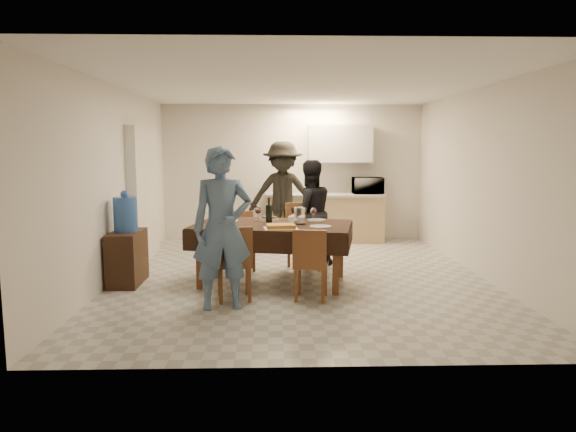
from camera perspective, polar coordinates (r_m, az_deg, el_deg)
name	(u,v)px	position (r m, az deg, el deg)	size (l,w,h in m)	color
floor	(300,276)	(7.19, 1.33, -6.67)	(5.00, 6.00, 0.02)	#AFAFAA
ceiling	(301,85)	(7.02, 1.40, 14.36)	(5.00, 6.00, 0.02)	white
wall_back	(292,172)	(9.98, 0.48, 4.86)	(5.00, 0.02, 2.60)	silver
wall_front	(320,208)	(4.01, 3.56, 0.86)	(5.00, 0.02, 2.60)	silver
wall_left	(115,183)	(7.30, -18.67, 3.49)	(0.02, 6.00, 2.60)	silver
wall_right	(482,182)	(7.54, 20.73, 3.51)	(0.02, 6.00, 2.60)	silver
stub_partition	(144,194)	(8.45, -15.71, 2.40)	(0.15, 1.40, 2.10)	silver
kitchen_base_cabinet	(324,219)	(9.78, 4.05, -0.33)	(2.20, 0.60, 0.86)	tan
kitchen_worktop	(325,195)	(9.73, 4.08, 2.33)	(2.24, 0.64, 0.05)	#A9AAA4
upper_cabinet	(340,144)	(9.86, 5.80, 7.99)	(1.20, 0.34, 0.70)	silver
dining_table	(273,227)	(6.70, -1.71, -1.18)	(2.20, 1.53, 0.79)	black
chair_near_left	(233,256)	(5.93, -6.08, -4.40)	(0.45, 0.46, 0.48)	brown
chair_near_right	(312,257)	(5.94, 2.64, -4.58)	(0.45, 0.45, 0.46)	brown
chair_far_left	(242,236)	(7.41, -5.18, -2.22)	(0.44, 0.44, 0.45)	brown
chair_far_right	(304,230)	(7.39, 1.80, -1.62)	(0.53, 0.53, 0.52)	brown
console	(127,258)	(7.04, -17.43, -4.44)	(0.37, 0.75, 0.69)	#311E10
water_jug	(125,214)	(6.95, -17.62, 0.18)	(0.30, 0.30, 0.45)	#3565BB
wine_bottle	(269,210)	(6.72, -2.14, 0.64)	(0.09, 0.09, 0.34)	black
water_pitcher	(300,216)	(6.64, 1.30, 0.03)	(0.15, 0.15, 0.22)	white
savoury_tart	(281,226)	(6.31, -0.81, -1.15)	(0.41, 0.31, 0.05)	#BA8336
salad_bowl	(295,219)	(6.87, 0.79, -0.35)	(0.19, 0.19, 0.07)	silver
mushroom_dish	(269,219)	(6.97, -2.12, -0.38)	(0.22, 0.22, 0.04)	silver
wine_glass_a	(229,219)	(6.46, -6.61, -0.39)	(0.08, 0.08, 0.19)	white
wine_glass_b	(313,214)	(6.95, 2.83, 0.20)	(0.08, 0.08, 0.18)	white
wine_glass_c	(258,214)	(6.98, -3.35, 0.27)	(0.09, 0.09, 0.20)	white
plate_near_left	(224,227)	(6.43, -7.08, -1.22)	(0.25, 0.25, 0.01)	silver
plate_near_right	(321,227)	(6.42, 3.64, -1.18)	(0.27, 0.27, 0.02)	silver
plate_far_left	(229,220)	(7.02, -6.61, -0.47)	(0.26, 0.26, 0.01)	silver
plate_far_right	(317,220)	(7.01, 3.20, -0.44)	(0.24, 0.24, 0.01)	silver
microwave	(368,186)	(9.83, 8.86, 3.36)	(0.56, 0.38, 0.31)	silver
person_near	(222,228)	(5.67, -7.31, -1.34)	(0.65, 0.43, 1.79)	slate
person_far	(309,213)	(7.75, 2.37, 0.35)	(0.77, 0.60, 1.59)	black
person_kitchen	(283,194)	(9.23, -0.59, 2.43)	(1.22, 0.70, 1.89)	black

